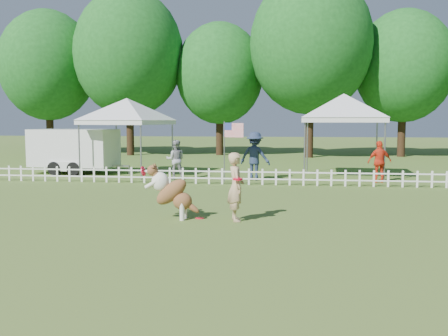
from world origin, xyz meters
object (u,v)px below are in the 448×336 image
object	(u,v)px
spectator_b	(255,156)
spectator_c	(380,162)
frisbee_on_turf	(200,218)
dog	(172,192)
handler	(236,187)
canopy_tent_right	(343,137)
cargo_trailer	(74,151)
spectator_a	(176,160)
flag_pole	(224,152)
canopy_tent_left	(128,138)

from	to	relation	value
spectator_b	spectator_c	distance (m)	4.81
frisbee_on_turf	spectator_c	xyz separation A→B (m)	(5.60, 7.86, 0.79)
dog	frisbee_on_turf	world-z (taller)	dog
handler	canopy_tent_right	world-z (taller)	canopy_tent_right
cargo_trailer	canopy_tent_right	bearing A→B (deg)	4.55
spectator_a	flag_pole	bearing A→B (deg)	152.99
dog	spectator_c	size ratio (longest dim) A/B	0.83
spectator_c	spectator_b	bearing A→B (deg)	-15.61
flag_pole	spectator_c	size ratio (longest dim) A/B	1.46
frisbee_on_turf	spectator_b	size ratio (longest dim) A/B	0.11
flag_pole	canopy_tent_left	bearing A→B (deg)	-179.35
flag_pole	spectator_b	world-z (taller)	flag_pole
frisbee_on_turf	spectator_a	xyz separation A→B (m)	(-2.40, 7.83, 0.79)
handler	flag_pole	size ratio (longest dim) A/B	0.70
canopy_tent_right	spectator_a	world-z (taller)	canopy_tent_right
handler	cargo_trailer	size ratio (longest dim) A/B	0.36
cargo_trailer	spectator_b	size ratio (longest dim) A/B	2.39
frisbee_on_turf	cargo_trailer	world-z (taller)	cargo_trailer
frisbee_on_turf	dog	bearing A→B (deg)	-166.48
handler	canopy_tent_right	distance (m)	10.33
spectator_b	spectator_c	size ratio (longest dim) A/B	1.20
cargo_trailer	handler	bearing A→B (deg)	-44.67
spectator_a	frisbee_on_turf	bearing A→B (deg)	97.11
canopy_tent_left	dog	bearing A→B (deg)	-53.67
dog	spectator_a	bearing A→B (deg)	106.01
cargo_trailer	flag_pole	xyz separation A→B (m)	(7.12, -2.34, 0.16)
dog	cargo_trailer	world-z (taller)	cargo_trailer
canopy_tent_left	canopy_tent_right	xyz separation A→B (m)	(9.19, 0.43, 0.08)
frisbee_on_turf	canopy_tent_right	world-z (taller)	canopy_tent_right
canopy_tent_left	spectator_a	world-z (taller)	canopy_tent_left
spectator_c	flag_pole	bearing A→B (deg)	-7.75
flag_pole	spectator_b	distance (m)	1.39
dog	spectator_c	bearing A→B (deg)	55.72
spectator_a	spectator_b	world-z (taller)	spectator_b
flag_pole	spectator_c	world-z (taller)	flag_pole
frisbee_on_turf	spectator_a	world-z (taller)	spectator_a
canopy_tent_left	spectator_c	size ratio (longest dim) A/B	2.04
dog	canopy_tent_right	xyz separation A→B (m)	(5.03, 9.68, 1.04)
dog	cargo_trailer	bearing A→B (deg)	128.71
handler	canopy_tent_right	bearing A→B (deg)	-35.92
spectator_c	spectator_a	bearing A→B (deg)	-13.95
dog	spectator_b	size ratio (longest dim) A/B	0.69
frisbee_on_turf	spectator_b	bearing A→B (deg)	84.31
canopy_tent_left	cargo_trailer	bearing A→B (deg)	-177.51
canopy_tent_right	flag_pole	xyz separation A→B (m)	(-4.71, -2.33, -0.54)
handler	flag_pole	world-z (taller)	flag_pole
handler	frisbee_on_turf	bearing A→B (deg)	63.34
handler	spectator_a	distance (m)	8.65
handler	spectator_b	xyz separation A→B (m)	(-0.10, 8.15, 0.15)
dog	canopy_tent_left	bearing A→B (deg)	117.89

